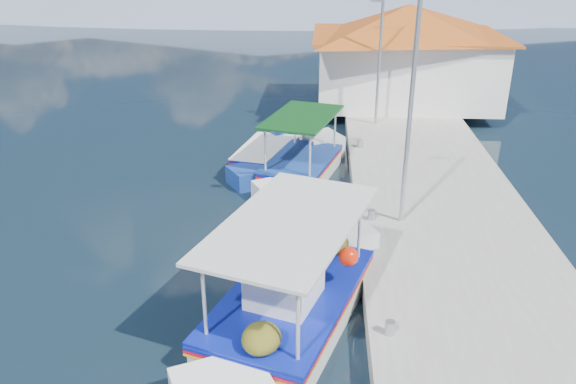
{
  "coord_description": "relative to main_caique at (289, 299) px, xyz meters",
  "views": [
    {
      "loc": [
        2.38,
        -12.22,
        7.61
      ],
      "look_at": [
        1.5,
        1.94,
        1.3
      ],
      "focal_mm": 35.67,
      "sensor_mm": 36.0,
      "label": 1
    }
  ],
  "objects": [
    {
      "name": "lamp_post_far",
      "position": [
        2.74,
        12.98,
        3.33
      ],
      "size": [
        1.21,
        0.14,
        6.0
      ],
      "color": "#A5A8AD",
      "rests_on": "quay"
    },
    {
      "name": "lamp_post_near",
      "position": [
        2.74,
        3.98,
        3.33
      ],
      "size": [
        1.21,
        0.14,
        6.0
      ],
      "color": "#A5A8AD",
      "rests_on": "quay"
    },
    {
      "name": "harbor_building",
      "position": [
        4.42,
        16.98,
        2.25
      ],
      "size": [
        10.49,
        10.49,
        4.4
      ],
      "color": "white",
      "rests_on": "quay"
    },
    {
      "name": "caique_blue_hull",
      "position": [
        -1.44,
        9.4,
        -0.25
      ],
      "size": [
        2.46,
        5.59,
        1.02
      ],
      "rotation": [
        0.0,
        0.0,
        0.21
      ],
      "color": "navy",
      "rests_on": "ground"
    },
    {
      "name": "quay",
      "position": [
        4.13,
        7.98,
        -0.27
      ],
      "size": [
        5.0,
        44.0,
        0.5
      ],
      "primitive_type": "cube",
      "color": "#A4A19A",
      "rests_on": "ground"
    },
    {
      "name": "ground",
      "position": [
        -1.77,
        1.98,
        -0.52
      ],
      "size": [
        160.0,
        160.0,
        0.0
      ],
      "primitive_type": "plane",
      "color": "black",
      "rests_on": "ground"
    },
    {
      "name": "bollards",
      "position": [
        2.03,
        7.23,
        0.13
      ],
      "size": [
        0.2,
        17.2,
        0.3
      ],
      "color": "#A5A8AD",
      "rests_on": "quay"
    },
    {
      "name": "main_caique",
      "position": [
        0.0,
        0.0,
        0.0
      ],
      "size": [
        4.13,
        7.83,
        2.72
      ],
      "rotation": [
        0.0,
        0.0,
        0.33
      ],
      "color": "white",
      "rests_on": "ground"
    },
    {
      "name": "caique_green_canopy",
      "position": [
        -0.09,
        8.25,
        -0.16
      ],
      "size": [
        3.1,
        6.28,
        2.44
      ],
      "rotation": [
        0.0,
        0.0,
        0.28
      ],
      "color": "white",
      "rests_on": "ground"
    }
  ]
}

